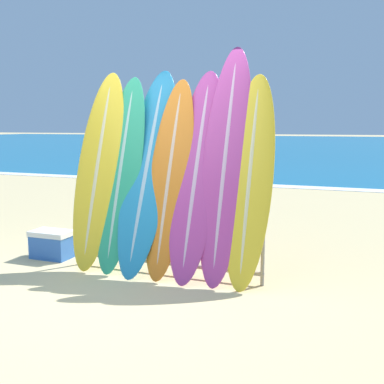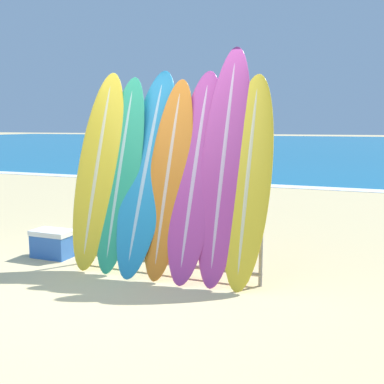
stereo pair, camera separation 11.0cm
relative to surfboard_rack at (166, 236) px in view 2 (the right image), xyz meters
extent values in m
plane|color=tan|center=(-0.29, -0.70, -0.44)|extent=(160.00, 160.00, 0.00)
cube|color=#146693|center=(-0.29, 37.50, -0.44)|extent=(120.00, 60.00, 0.00)
cube|color=white|center=(-0.29, 7.80, -0.43)|extent=(120.00, 0.60, 0.01)
cylinder|color=gray|center=(-1.08, 0.00, -0.04)|extent=(0.04, 0.04, 0.80)
cylinder|color=gray|center=(1.08, 0.00, -0.04)|extent=(0.04, 0.04, 0.80)
cylinder|color=gray|center=(0.00, 0.00, 0.34)|extent=(2.20, 0.04, 0.04)
cylinder|color=gray|center=(0.00, 0.00, -0.32)|extent=(2.20, 0.04, 0.04)
ellipsoid|color=yellow|center=(-0.91, 0.09, 0.71)|extent=(0.57, 0.84, 2.31)
ellipsoid|color=beige|center=(-0.91, 0.09, 0.71)|extent=(0.10, 0.82, 2.22)
ellipsoid|color=#289E70|center=(-0.61, 0.09, 0.68)|extent=(0.50, 0.83, 2.24)
ellipsoid|color=#9AC3B3|center=(-0.61, 0.09, 0.68)|extent=(0.09, 0.80, 2.16)
ellipsoid|color=teal|center=(-0.29, 0.14, 0.73)|extent=(0.58, 1.10, 2.33)
ellipsoid|color=#98BACC|center=(-0.29, 0.14, 0.73)|extent=(0.10, 1.07, 2.24)
ellipsoid|color=orange|center=(0.00, 0.09, 0.66)|extent=(0.49, 0.87, 2.20)
ellipsoid|color=beige|center=(0.00, 0.09, 0.66)|extent=(0.09, 0.84, 2.12)
ellipsoid|color=#B23D8E|center=(0.31, 0.11, 0.71)|extent=(0.54, 0.99, 2.29)
ellipsoid|color=#CAA1BE|center=(0.31, 0.11, 0.71)|extent=(0.10, 0.96, 2.21)
ellipsoid|color=#B23D8E|center=(0.63, 0.14, 0.83)|extent=(0.51, 0.94, 2.54)
ellipsoid|color=#CAA1BE|center=(0.63, 0.14, 0.83)|extent=(0.09, 0.92, 2.44)
ellipsoid|color=yellow|center=(0.91, 0.08, 0.67)|extent=(0.49, 0.82, 2.22)
ellipsoid|color=beige|center=(0.91, 0.08, 0.67)|extent=(0.09, 0.80, 2.13)
cylinder|color=beige|center=(-2.56, 5.34, -0.03)|extent=(0.11, 0.11, 0.83)
cylinder|color=beige|center=(-2.41, 5.24, -0.03)|extent=(0.11, 0.11, 0.83)
cube|color=gold|center=(-2.49, 5.29, 0.26)|extent=(0.27, 0.25, 0.25)
cube|color=white|center=(-2.49, 5.29, 0.71)|extent=(0.30, 0.27, 0.65)
sphere|color=beige|center=(-2.49, 5.29, 1.18)|extent=(0.23, 0.23, 0.23)
cylinder|color=#846047|center=(-0.43, 2.31, -0.08)|extent=(0.10, 0.10, 0.72)
cylinder|color=#846047|center=(-0.59, 2.34, -0.08)|extent=(0.10, 0.10, 0.72)
cube|color=#CC4C3D|center=(-0.51, 2.33, 0.17)|extent=(0.22, 0.16, 0.22)
cube|color=#3370BC|center=(-0.51, 2.33, 0.56)|extent=(0.24, 0.18, 0.56)
sphere|color=#846047|center=(-0.51, 2.33, 0.97)|extent=(0.20, 0.20, 0.20)
cylinder|color=tan|center=(-1.10, 4.85, -0.03)|extent=(0.11, 0.11, 0.82)
cylinder|color=tan|center=(-1.17, 4.68, -0.03)|extent=(0.11, 0.11, 0.82)
cube|color=#478466|center=(-1.14, 4.77, 0.26)|extent=(0.22, 0.27, 0.25)
cube|color=#DB3842|center=(-1.14, 4.77, 0.71)|extent=(0.24, 0.29, 0.64)
sphere|color=tan|center=(-1.14, 4.77, 1.18)|extent=(0.23, 0.23, 0.23)
cylinder|color=tan|center=(-1.00, 3.48, -0.06)|extent=(0.10, 0.10, 0.75)
cylinder|color=tan|center=(-0.92, 3.62, -0.06)|extent=(0.10, 0.10, 0.75)
cube|color=#385693|center=(-0.96, 3.55, 0.20)|extent=(0.22, 0.25, 0.23)
cube|color=#42996B|center=(-0.96, 3.55, 0.61)|extent=(0.24, 0.27, 0.59)
sphere|color=tan|center=(-0.96, 3.55, 1.04)|extent=(0.21, 0.21, 0.21)
cube|color=#2D60B7|center=(-1.61, 0.06, -0.30)|extent=(0.49, 0.30, 0.29)
cube|color=white|center=(-1.61, 0.06, -0.12)|extent=(0.51, 0.32, 0.06)
camera|label=1|loc=(1.97, -4.47, 1.22)|focal=42.00mm
camera|label=2|loc=(2.07, -4.43, 1.22)|focal=42.00mm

